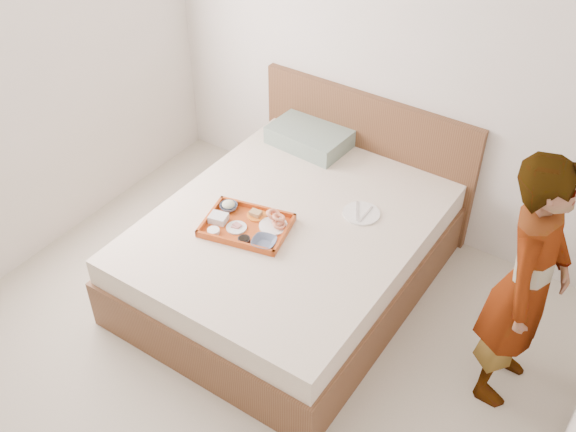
% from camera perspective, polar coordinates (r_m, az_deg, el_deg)
% --- Properties ---
extents(ground, '(3.50, 4.00, 0.01)m').
position_cam_1_polar(ground, '(3.99, -6.60, -14.55)').
color(ground, '#BBB59E').
rests_on(ground, ground).
extents(wall_back, '(3.50, 0.01, 2.60)m').
position_cam_1_polar(wall_back, '(4.47, 8.92, 13.67)').
color(wall_back, silver).
rests_on(wall_back, ground).
extents(bed, '(1.65, 2.00, 0.53)m').
position_cam_1_polar(bed, '(4.36, 0.19, -2.99)').
color(bed, brown).
rests_on(bed, ground).
extents(headboard, '(1.65, 0.06, 0.95)m').
position_cam_1_polar(headboard, '(4.90, 6.54, 5.22)').
color(headboard, brown).
rests_on(headboard, ground).
extents(pillow, '(0.57, 0.41, 0.13)m').
position_cam_1_polar(pillow, '(4.84, 1.87, 6.74)').
color(pillow, gray).
rests_on(pillow, bed).
extents(tray, '(0.58, 0.48, 0.05)m').
position_cam_1_polar(tray, '(4.12, -3.52, -0.79)').
color(tray, '#BD4F1B').
rests_on(tray, bed).
extents(prawn_plate, '(0.21, 0.21, 0.01)m').
position_cam_1_polar(prawn_plate, '(4.11, -1.24, -0.85)').
color(prawn_plate, white).
rests_on(prawn_plate, tray).
extents(navy_bowl_big, '(0.17, 0.17, 0.04)m').
position_cam_1_polar(navy_bowl_big, '(3.98, -2.04, -2.24)').
color(navy_bowl_big, '#132348').
rests_on(navy_bowl_big, tray).
extents(sauce_dish, '(0.09, 0.09, 0.03)m').
position_cam_1_polar(sauce_dish, '(4.01, -3.74, -2.04)').
color(sauce_dish, black).
rests_on(sauce_dish, tray).
extents(meat_plate, '(0.15, 0.15, 0.01)m').
position_cam_1_polar(meat_plate, '(4.11, -4.38, -0.99)').
color(meat_plate, white).
rests_on(meat_plate, tray).
extents(bread_plate, '(0.15, 0.15, 0.01)m').
position_cam_1_polar(bread_plate, '(4.20, -2.65, 0.07)').
color(bread_plate, orange).
rests_on(bread_plate, tray).
extents(salad_bowl, '(0.14, 0.14, 0.04)m').
position_cam_1_polar(salad_bowl, '(4.25, -5.03, 0.78)').
color(salad_bowl, '#132348').
rests_on(salad_bowl, tray).
extents(plastic_tub, '(0.12, 0.11, 0.05)m').
position_cam_1_polar(plastic_tub, '(4.16, -5.90, -0.18)').
color(plastic_tub, silver).
rests_on(plastic_tub, tray).
extents(cheese_round, '(0.09, 0.09, 0.03)m').
position_cam_1_polar(cheese_round, '(4.09, -6.32, -1.29)').
color(cheese_round, white).
rests_on(cheese_round, tray).
extents(dinner_plate, '(0.28, 0.28, 0.01)m').
position_cam_1_polar(dinner_plate, '(4.25, 6.21, 0.22)').
color(dinner_plate, white).
rests_on(dinner_plate, bed).
extents(person, '(0.37, 0.56, 1.54)m').
position_cam_1_polar(person, '(3.64, 19.52, -5.51)').
color(person, white).
rests_on(person, ground).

